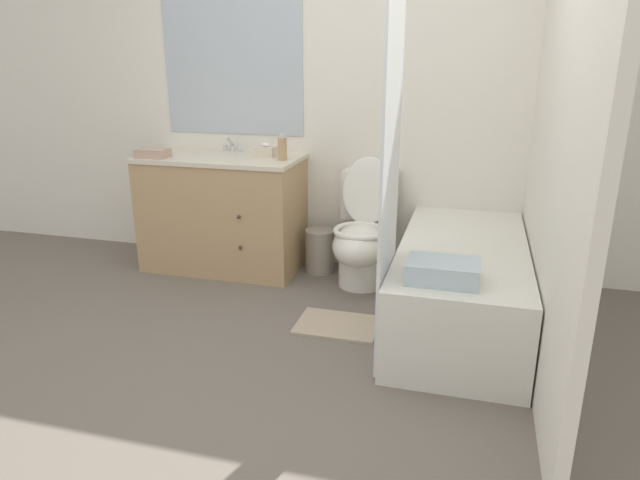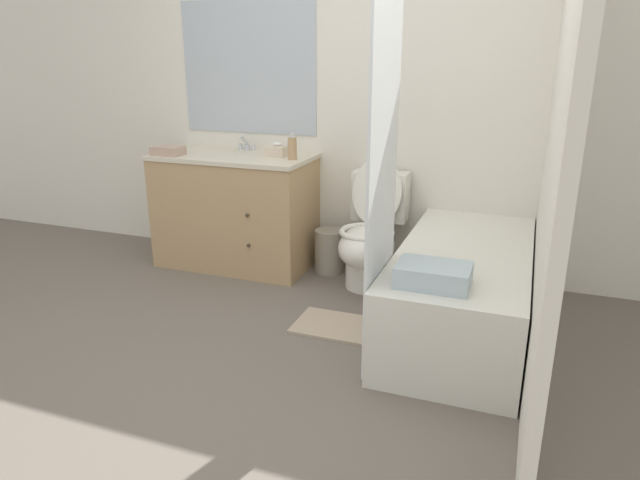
{
  "view_description": "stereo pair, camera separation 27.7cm",
  "coord_description": "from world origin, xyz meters",
  "px_view_note": "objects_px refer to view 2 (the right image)",
  "views": [
    {
      "loc": [
        0.98,
        -2.21,
        1.52
      ],
      "look_at": [
        0.16,
        0.78,
        0.5
      ],
      "focal_mm": 32.0,
      "sensor_mm": 36.0,
      "label": 1
    },
    {
      "loc": [
        1.25,
        -2.12,
        1.52
      ],
      "look_at": [
        0.16,
        0.78,
        0.5
      ],
      "focal_mm": 32.0,
      "sensor_mm": 36.0,
      "label": 2
    }
  ],
  "objects_px": {
    "bathtub": "(462,289)",
    "wastebasket": "(329,251)",
    "soap_dispenser": "(292,148)",
    "bath_towel_folded": "(433,275)",
    "toilet": "(371,237)",
    "hand_towel_folded": "(168,151)",
    "sink_faucet": "(246,145)",
    "tissue_box": "(277,150)",
    "bath_mat": "(336,326)",
    "vanity_cabinet": "(236,209)"
  },
  "relations": [
    {
      "from": "toilet",
      "to": "hand_towel_folded",
      "type": "xyz_separation_m",
      "value": [
        -1.47,
        -0.13,
        0.51
      ]
    },
    {
      "from": "hand_towel_folded",
      "to": "wastebasket",
      "type": "bearing_deg",
      "value": 12.81
    },
    {
      "from": "sink_faucet",
      "to": "bath_towel_folded",
      "type": "distance_m",
      "value": 2.1
    },
    {
      "from": "sink_faucet",
      "to": "tissue_box",
      "type": "bearing_deg",
      "value": -24.47
    },
    {
      "from": "bathtub",
      "to": "hand_towel_folded",
      "type": "bearing_deg",
      "value": 171.4
    },
    {
      "from": "sink_faucet",
      "to": "bath_towel_folded",
      "type": "height_order",
      "value": "sink_faucet"
    },
    {
      "from": "toilet",
      "to": "wastebasket",
      "type": "relative_size",
      "value": 2.7
    },
    {
      "from": "vanity_cabinet",
      "to": "hand_towel_folded",
      "type": "xyz_separation_m",
      "value": [
        -0.42,
        -0.18,
        0.44
      ]
    },
    {
      "from": "tissue_box",
      "to": "soap_dispenser",
      "type": "bearing_deg",
      "value": -32.54
    },
    {
      "from": "tissue_box",
      "to": "bath_mat",
      "type": "height_order",
      "value": "tissue_box"
    },
    {
      "from": "tissue_box",
      "to": "hand_towel_folded",
      "type": "distance_m",
      "value": 0.78
    },
    {
      "from": "vanity_cabinet",
      "to": "sink_faucet",
      "type": "height_order",
      "value": "sink_faucet"
    },
    {
      "from": "tissue_box",
      "to": "soap_dispenser",
      "type": "distance_m",
      "value": 0.19
    },
    {
      "from": "tissue_box",
      "to": "soap_dispenser",
      "type": "height_order",
      "value": "soap_dispenser"
    },
    {
      "from": "hand_towel_folded",
      "to": "bath_towel_folded",
      "type": "distance_m",
      "value": 2.26
    },
    {
      "from": "wastebasket",
      "to": "bath_towel_folded",
      "type": "bearing_deg",
      "value": -51.24
    },
    {
      "from": "hand_towel_folded",
      "to": "bath_mat",
      "type": "bearing_deg",
      "value": -21.02
    },
    {
      "from": "vanity_cabinet",
      "to": "bath_mat",
      "type": "height_order",
      "value": "vanity_cabinet"
    },
    {
      "from": "sink_faucet",
      "to": "bathtub",
      "type": "relative_size",
      "value": 0.09
    },
    {
      "from": "vanity_cabinet",
      "to": "toilet",
      "type": "height_order",
      "value": "toilet"
    },
    {
      "from": "hand_towel_folded",
      "to": "vanity_cabinet",
      "type": "bearing_deg",
      "value": 23.55
    },
    {
      "from": "sink_faucet",
      "to": "toilet",
      "type": "distance_m",
      "value": 1.2
    },
    {
      "from": "bathtub",
      "to": "hand_towel_folded",
      "type": "height_order",
      "value": "hand_towel_folded"
    },
    {
      "from": "bathtub",
      "to": "tissue_box",
      "type": "bearing_deg",
      "value": 157.91
    },
    {
      "from": "bath_towel_folded",
      "to": "bathtub",
      "type": "bearing_deg",
      "value": 81.72
    },
    {
      "from": "sink_faucet",
      "to": "wastebasket",
      "type": "relative_size",
      "value": 0.45
    },
    {
      "from": "vanity_cabinet",
      "to": "bath_towel_folded",
      "type": "height_order",
      "value": "vanity_cabinet"
    },
    {
      "from": "bathtub",
      "to": "bath_mat",
      "type": "height_order",
      "value": "bathtub"
    },
    {
      "from": "sink_faucet",
      "to": "bath_mat",
      "type": "xyz_separation_m",
      "value": [
        1.04,
        -0.95,
        -0.85
      ]
    },
    {
      "from": "sink_faucet",
      "to": "toilet",
      "type": "bearing_deg",
      "value": -14.11
    },
    {
      "from": "soap_dispenser",
      "to": "bath_towel_folded",
      "type": "xyz_separation_m",
      "value": [
        1.15,
        -1.04,
        -0.37
      ]
    },
    {
      "from": "vanity_cabinet",
      "to": "soap_dispenser",
      "type": "height_order",
      "value": "soap_dispenser"
    },
    {
      "from": "wastebasket",
      "to": "tissue_box",
      "type": "relative_size",
      "value": 2.3
    },
    {
      "from": "tissue_box",
      "to": "bath_towel_folded",
      "type": "relative_size",
      "value": 0.4
    },
    {
      "from": "vanity_cabinet",
      "to": "soap_dispenser",
      "type": "relative_size",
      "value": 6.33
    },
    {
      "from": "soap_dispenser",
      "to": "bath_towel_folded",
      "type": "distance_m",
      "value": 1.59
    },
    {
      "from": "bathtub",
      "to": "wastebasket",
      "type": "height_order",
      "value": "bathtub"
    },
    {
      "from": "wastebasket",
      "to": "vanity_cabinet",
      "type": "bearing_deg",
      "value": -174.08
    },
    {
      "from": "hand_towel_folded",
      "to": "bath_towel_folded",
      "type": "relative_size",
      "value": 0.63
    },
    {
      "from": "toilet",
      "to": "soap_dispenser",
      "type": "relative_size",
      "value": 4.76
    },
    {
      "from": "toilet",
      "to": "bath_mat",
      "type": "bearing_deg",
      "value": -90.55
    },
    {
      "from": "vanity_cabinet",
      "to": "bath_towel_folded",
      "type": "distance_m",
      "value": 1.96
    },
    {
      "from": "hand_towel_folded",
      "to": "soap_dispenser",
      "type": "bearing_deg",
      "value": 8.98
    },
    {
      "from": "sink_faucet",
      "to": "toilet",
      "type": "height_order",
      "value": "sink_faucet"
    },
    {
      "from": "toilet",
      "to": "bath_mat",
      "type": "height_order",
      "value": "toilet"
    },
    {
      "from": "bath_mat",
      "to": "vanity_cabinet",
      "type": "bearing_deg",
      "value": 144.43
    },
    {
      "from": "tissue_box",
      "to": "bath_mat",
      "type": "distance_m",
      "value": 1.38
    },
    {
      "from": "sink_faucet",
      "to": "hand_towel_folded",
      "type": "relative_size",
      "value": 0.66
    },
    {
      "from": "sink_faucet",
      "to": "wastebasket",
      "type": "distance_m",
      "value": 1.01
    },
    {
      "from": "toilet",
      "to": "soap_dispenser",
      "type": "bearing_deg",
      "value": 178.33
    }
  ]
}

